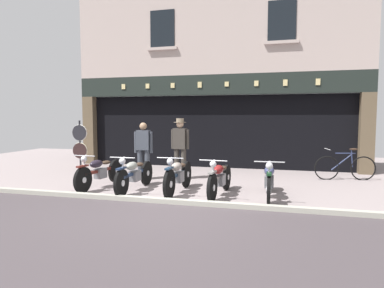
{
  "coord_description": "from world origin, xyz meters",
  "views": [
    {
      "loc": [
        2.23,
        -6.56,
        1.84
      ],
      "look_at": [
        -0.19,
        2.76,
        1.05
      ],
      "focal_mm": 31.38,
      "sensor_mm": 36.0,
      "label": 1
    }
  ],
  "objects_px": {
    "motorcycle_left": "(100,171)",
    "advert_board_near": "(266,117)",
    "motorcycle_center": "(178,175)",
    "motorcycle_right": "(269,179)",
    "salesman_left": "(143,148)",
    "shopkeeper_center": "(180,145)",
    "motorcycle_center_left": "(135,174)",
    "advert_board_far": "(305,121)",
    "tyre_sign_pole": "(80,142)",
    "motorcycle_center_right": "(220,178)",
    "leaning_bicycle": "(345,167)"
  },
  "relations": [
    {
      "from": "motorcycle_left",
      "to": "advert_board_near",
      "type": "height_order",
      "value": "advert_board_near"
    },
    {
      "from": "motorcycle_center",
      "to": "motorcycle_right",
      "type": "height_order",
      "value": "motorcycle_center"
    },
    {
      "from": "salesman_left",
      "to": "shopkeeper_center",
      "type": "height_order",
      "value": "shopkeeper_center"
    },
    {
      "from": "motorcycle_left",
      "to": "motorcycle_center_left",
      "type": "height_order",
      "value": "motorcycle_left"
    },
    {
      "from": "motorcycle_center_left",
      "to": "advert_board_far",
      "type": "relative_size",
      "value": 2.35
    },
    {
      "from": "motorcycle_right",
      "to": "salesman_left",
      "type": "height_order",
      "value": "salesman_left"
    },
    {
      "from": "motorcycle_left",
      "to": "tyre_sign_pole",
      "type": "distance_m",
      "value": 2.87
    },
    {
      "from": "motorcycle_left",
      "to": "salesman_left",
      "type": "height_order",
      "value": "salesman_left"
    },
    {
      "from": "tyre_sign_pole",
      "to": "advert_board_near",
      "type": "relative_size",
      "value": 1.64
    },
    {
      "from": "motorcycle_right",
      "to": "tyre_sign_pole",
      "type": "relative_size",
      "value": 1.21
    },
    {
      "from": "motorcycle_right",
      "to": "motorcycle_center_left",
      "type": "bearing_deg",
      "value": -0.05
    },
    {
      "from": "motorcycle_center_right",
      "to": "salesman_left",
      "type": "bearing_deg",
      "value": -25.36
    },
    {
      "from": "motorcycle_center",
      "to": "motorcycle_center_left",
      "type": "bearing_deg",
      "value": 3.11
    },
    {
      "from": "motorcycle_center",
      "to": "shopkeeper_center",
      "type": "bearing_deg",
      "value": -73.9
    },
    {
      "from": "motorcycle_left",
      "to": "motorcycle_right",
      "type": "distance_m",
      "value": 4.29
    },
    {
      "from": "motorcycle_center_right",
      "to": "leaning_bicycle",
      "type": "bearing_deg",
      "value": -133.58
    },
    {
      "from": "motorcycle_center",
      "to": "motorcycle_center_right",
      "type": "xyz_separation_m",
      "value": [
        1.02,
        -0.03,
        -0.02
      ]
    },
    {
      "from": "motorcycle_center_left",
      "to": "tyre_sign_pole",
      "type": "relative_size",
      "value": 1.21
    },
    {
      "from": "shopkeeper_center",
      "to": "advert_board_far",
      "type": "height_order",
      "value": "advert_board_far"
    },
    {
      "from": "motorcycle_center_right",
      "to": "advert_board_near",
      "type": "xyz_separation_m",
      "value": [
        0.87,
        4.36,
        1.4
      ]
    },
    {
      "from": "motorcycle_left",
      "to": "tyre_sign_pole",
      "type": "xyz_separation_m",
      "value": [
        -1.92,
        2.07,
        0.56
      ]
    },
    {
      "from": "motorcycle_center",
      "to": "leaning_bicycle",
      "type": "height_order",
      "value": "motorcycle_center"
    },
    {
      "from": "tyre_sign_pole",
      "to": "advert_board_near",
      "type": "distance_m",
      "value": 6.39
    },
    {
      "from": "advert_board_near",
      "to": "motorcycle_center_right",
      "type": "bearing_deg",
      "value": -101.27
    },
    {
      "from": "motorcycle_left",
      "to": "shopkeeper_center",
      "type": "xyz_separation_m",
      "value": [
        1.69,
        1.64,
        0.58
      ]
    },
    {
      "from": "motorcycle_center_right",
      "to": "advert_board_far",
      "type": "distance_m",
      "value": 5.03
    },
    {
      "from": "motorcycle_center",
      "to": "shopkeeper_center",
      "type": "relative_size",
      "value": 1.13
    },
    {
      "from": "motorcycle_center_right",
      "to": "motorcycle_right",
      "type": "bearing_deg",
      "value": -172.4
    },
    {
      "from": "shopkeeper_center",
      "to": "tyre_sign_pole",
      "type": "xyz_separation_m",
      "value": [
        -3.6,
        0.43,
        -0.02
      ]
    },
    {
      "from": "shopkeeper_center",
      "to": "tyre_sign_pole",
      "type": "bearing_deg",
      "value": -1.11
    },
    {
      "from": "shopkeeper_center",
      "to": "advert_board_near",
      "type": "xyz_separation_m",
      "value": [
        2.35,
        2.59,
        0.82
      ]
    },
    {
      "from": "shopkeeper_center",
      "to": "salesman_left",
      "type": "bearing_deg",
      "value": 22.17
    },
    {
      "from": "shopkeeper_center",
      "to": "leaning_bicycle",
      "type": "distance_m",
      "value": 4.84
    },
    {
      "from": "leaning_bicycle",
      "to": "shopkeeper_center",
      "type": "bearing_deg",
      "value": 92.68
    },
    {
      "from": "motorcycle_center_left",
      "to": "leaning_bicycle",
      "type": "bearing_deg",
      "value": -150.74
    },
    {
      "from": "salesman_left",
      "to": "leaning_bicycle",
      "type": "xyz_separation_m",
      "value": [
        5.71,
        1.38,
        -0.55
      ]
    },
    {
      "from": "motorcycle_center_left",
      "to": "advert_board_near",
      "type": "distance_m",
      "value": 5.48
    },
    {
      "from": "motorcycle_center",
      "to": "motorcycle_center_right",
      "type": "bearing_deg",
      "value": 179.18
    },
    {
      "from": "motorcycle_right",
      "to": "salesman_left",
      "type": "bearing_deg",
      "value": -22.34
    },
    {
      "from": "motorcycle_left",
      "to": "advert_board_far",
      "type": "bearing_deg",
      "value": -136.54
    },
    {
      "from": "motorcycle_center_right",
      "to": "advert_board_far",
      "type": "bearing_deg",
      "value": -111.63
    },
    {
      "from": "motorcycle_center_left",
      "to": "leaning_bicycle",
      "type": "height_order",
      "value": "leaning_bicycle"
    },
    {
      "from": "motorcycle_right",
      "to": "motorcycle_center",
      "type": "bearing_deg",
      "value": -0.58
    },
    {
      "from": "tyre_sign_pole",
      "to": "advert_board_far",
      "type": "bearing_deg",
      "value": 16.64
    },
    {
      "from": "motorcycle_center",
      "to": "advert_board_far",
      "type": "relative_size",
      "value": 2.29
    },
    {
      "from": "salesman_left",
      "to": "tyre_sign_pole",
      "type": "height_order",
      "value": "tyre_sign_pole"
    },
    {
      "from": "tyre_sign_pole",
      "to": "advert_board_near",
      "type": "height_order",
      "value": "advert_board_near"
    },
    {
      "from": "salesman_left",
      "to": "motorcycle_left",
      "type": "bearing_deg",
      "value": 60.64
    },
    {
      "from": "advert_board_far",
      "to": "salesman_left",
      "type": "bearing_deg",
      "value": -148.21
    },
    {
      "from": "tyre_sign_pole",
      "to": "leaning_bicycle",
      "type": "height_order",
      "value": "tyre_sign_pole"
    }
  ]
}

